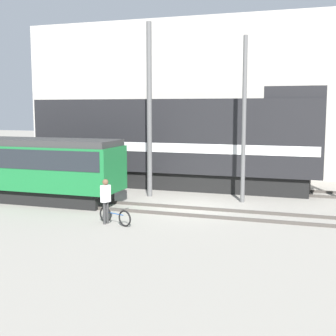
# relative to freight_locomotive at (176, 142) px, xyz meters

# --- Properties ---
(ground_plane) EXTENTS (120.00, 120.00, 0.00)m
(ground_plane) POSITION_rel_freight_locomotive_xyz_m (2.34, -5.37, -2.64)
(ground_plane) COLOR gray
(track_near) EXTENTS (60.00, 1.50, 0.14)m
(track_near) POSITION_rel_freight_locomotive_xyz_m (2.34, -6.16, -2.57)
(track_near) COLOR #47423D
(track_near) RESTS_ON ground
(track_far) EXTENTS (60.00, 1.51, 0.14)m
(track_far) POSITION_rel_freight_locomotive_xyz_m (2.34, -0.00, -2.57)
(track_far) COLOR #47423D
(track_far) RESTS_ON ground
(building_backdrop) EXTENTS (30.58, 6.00, 10.55)m
(building_backdrop) POSITION_rel_freight_locomotive_xyz_m (2.34, 8.08, 2.64)
(building_backdrop) COLOR #B7B2A8
(building_backdrop) RESTS_ON ground
(freight_locomotive) EXTENTS (16.40, 3.04, 5.63)m
(freight_locomotive) POSITION_rel_freight_locomotive_xyz_m (0.00, 0.00, 0.00)
(freight_locomotive) COLOR black
(freight_locomotive) RESTS_ON ground
(streetcar) EXTENTS (9.49, 2.54, 3.07)m
(streetcar) POSITION_rel_freight_locomotive_xyz_m (-5.66, -6.16, -0.88)
(streetcar) COLOR black
(streetcar) RESTS_ON ground
(bicycle) EXTENTS (1.63, 0.72, 0.71)m
(bicycle) POSITION_rel_freight_locomotive_xyz_m (0.36, -9.06, -2.31)
(bicycle) COLOR black
(bicycle) RESTS_ON ground
(person) EXTENTS (0.33, 0.41, 1.79)m
(person) POSITION_rel_freight_locomotive_xyz_m (-0.02, -9.07, -1.54)
(person) COLOR #333333
(person) RESTS_ON ground
(utility_pole_left) EXTENTS (0.26, 0.26, 8.80)m
(utility_pole_left) POSITION_rel_freight_locomotive_xyz_m (-0.45, -3.08, 1.76)
(utility_pole_left) COLOR #595959
(utility_pole_left) RESTS_ON ground
(utility_pole_center) EXTENTS (0.20, 0.20, 7.92)m
(utility_pole_center) POSITION_rel_freight_locomotive_xyz_m (4.37, -3.08, 1.32)
(utility_pole_center) COLOR #595959
(utility_pole_center) RESTS_ON ground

